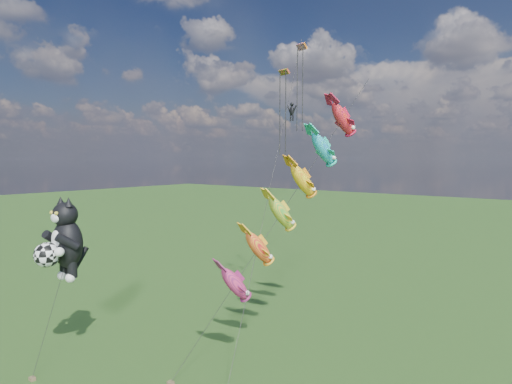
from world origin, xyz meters
The scene contains 4 objects.
ground centered at (0.00, 0.00, 0.00)m, with size 300.00×300.00×0.00m, color #14370D.
cat_kite_rig centered at (-0.04, -1.91, 8.44)m, with size 2.64×4.24×11.32m.
fish_windsock_rig centered at (11.31, 8.58, 11.21)m, with size 6.40×14.72×19.94m.
parafoil_rig centered at (6.74, 15.39, 18.56)m, with size 5.89×16.78×24.72m.
Camera 1 is at (27.49, -16.25, 13.84)m, focal length 30.00 mm.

